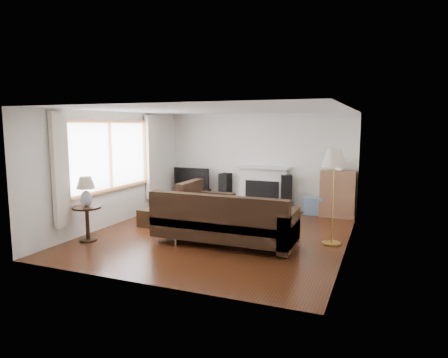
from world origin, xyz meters
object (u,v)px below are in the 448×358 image
at_px(side_table, 87,224).
at_px(bookshelf, 338,194).
at_px(sectional_sofa, 224,220).
at_px(floor_lamp, 333,197).
at_px(coffee_table, 247,215).
at_px(tv_stand, 194,197).

bearing_deg(side_table, bookshelf, 42.74).
bearing_deg(bookshelf, sectional_sofa, -118.86).
relative_size(sectional_sofa, floor_lamp, 1.60).
bearing_deg(coffee_table, floor_lamp, -21.02).
relative_size(floor_lamp, side_table, 2.65).
relative_size(tv_stand, coffee_table, 0.80).
relative_size(sectional_sofa, side_table, 4.25).
xyz_separation_m(coffee_table, floor_lamp, (1.94, -0.83, 0.67)).
bearing_deg(floor_lamp, coffee_table, 156.81).
distance_m(bookshelf, floor_lamp, 2.38).
xyz_separation_m(coffee_table, side_table, (-2.43, -2.37, 0.11)).
distance_m(tv_stand, floor_lamp, 4.70).
xyz_separation_m(tv_stand, floor_lamp, (4.02, -2.33, 0.67)).
bearing_deg(side_table, tv_stand, 84.88).
relative_size(tv_stand, side_table, 1.34).
bearing_deg(floor_lamp, bookshelf, 93.89).
bearing_deg(side_table, sectional_sofa, 17.74).
height_order(coffee_table, side_table, side_table).
height_order(tv_stand, side_table, side_table).
xyz_separation_m(tv_stand, bookshelf, (3.86, 0.03, 0.34)).
distance_m(bookshelf, sectional_sofa, 3.53).
distance_m(tv_stand, bookshelf, 3.88).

